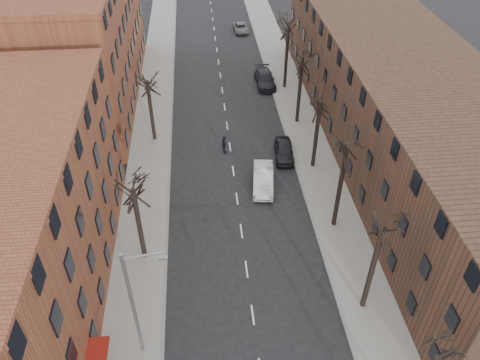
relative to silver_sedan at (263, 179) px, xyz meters
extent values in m
cube|color=gray|center=(-10.49, 9.48, -0.75)|extent=(4.00, 90.00, 0.15)
cube|color=gray|center=(5.51, 9.48, -0.75)|extent=(4.00, 90.00, 0.15)
cube|color=brown|center=(-18.49, 18.48, 6.17)|extent=(12.00, 28.00, 14.00)
cube|color=#4A2F22|center=(13.51, 4.48, 4.17)|extent=(12.00, 50.00, 10.00)
cylinder|color=slate|center=(-9.69, -15.52, 3.67)|extent=(0.20, 0.20, 9.00)
cylinder|color=slate|center=(-8.59, -15.52, 7.97)|extent=(2.39, 0.12, 0.46)
cube|color=slate|center=(-7.59, -15.52, 7.67)|extent=(0.50, 0.22, 0.14)
imported|color=silver|center=(0.00, 0.00, 0.00)|extent=(2.37, 5.20, 1.65)
imported|color=black|center=(2.61, 4.27, -0.08)|extent=(2.17, 4.54, 1.50)
imported|color=black|center=(2.81, 19.42, -0.04)|extent=(2.29, 5.43, 1.57)
imported|color=#5B5F63|center=(1.49, 36.85, -0.24)|extent=(2.22, 4.33, 1.17)
imported|color=black|center=(-3.11, 5.52, 0.16)|extent=(0.68, 1.23, 1.98)
camera|label=1|loc=(-5.13, -32.26, 26.17)|focal=35.00mm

